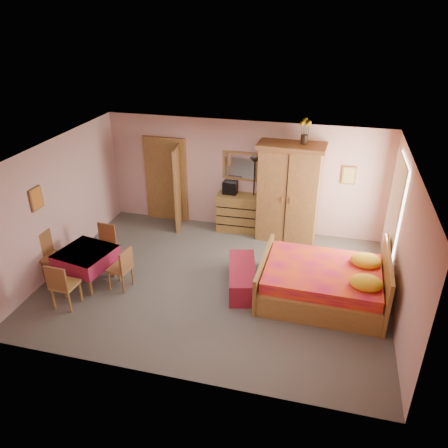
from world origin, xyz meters
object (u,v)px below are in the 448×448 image
(stereo, at_px, (230,188))
(bench, at_px, (242,277))
(chair_south, at_px, (65,284))
(chair_north, at_px, (104,246))
(wardrobe, at_px, (289,193))
(bed, at_px, (322,274))
(chair_east, at_px, (120,268))
(wall_mirror, at_px, (240,166))
(sunflower_vase, at_px, (305,131))
(chest_of_drawers, at_px, (238,213))
(dining_table, at_px, (87,266))
(chair_west, at_px, (54,257))
(floor_lamp, at_px, (254,195))

(stereo, bearing_deg, bench, -71.06)
(chair_south, xyz_separation_m, chair_north, (-0.00, 1.43, -0.02))
(wardrobe, xyz_separation_m, bed, (0.91, -2.16, -0.60))
(wardrobe, bearing_deg, chair_east, -132.71)
(wall_mirror, bearing_deg, stereo, -137.21)
(stereo, xyz_separation_m, chair_east, (-1.45, -2.91, -0.63))
(sunflower_vase, distance_m, chair_east, 4.64)
(chest_of_drawers, height_order, wall_mirror, wall_mirror)
(stereo, bearing_deg, wardrobe, -6.49)
(chest_of_drawers, bearing_deg, bench, -76.82)
(dining_table, bearing_deg, chair_west, -173.67)
(floor_lamp, bearing_deg, bench, -83.95)
(dining_table, relative_size, chair_west, 0.95)
(floor_lamp, relative_size, bench, 1.35)
(chair_south, relative_size, chair_east, 1.07)
(bed, bearing_deg, chair_west, -171.50)
(stereo, distance_m, sunflower_vase, 2.18)
(floor_lamp, distance_m, chair_west, 4.52)
(chest_of_drawers, bearing_deg, chair_west, -137.33)
(chair_south, bearing_deg, wardrobe, 48.04)
(chest_of_drawers, distance_m, wall_mirror, 1.12)
(sunflower_vase, bearing_deg, bed, -73.07)
(chair_south, bearing_deg, wall_mirror, 61.66)
(chair_west, bearing_deg, dining_table, 101.65)
(wardrobe, distance_m, bench, 2.44)
(dining_table, bearing_deg, wall_mirror, 52.44)
(wall_mirror, xyz_separation_m, chair_north, (-2.33, -2.40, -1.12))
(bench, distance_m, dining_table, 3.00)
(bench, xyz_separation_m, chair_north, (-2.94, 0.11, 0.21))
(wall_mirror, distance_m, floor_lamp, 0.75)
(stereo, height_order, wardrobe, wardrobe)
(wardrobe, distance_m, sunflower_vase, 1.42)
(stereo, xyz_separation_m, wardrobe, (1.37, -0.16, 0.07))
(wardrobe, bearing_deg, chair_west, -143.07)
(bed, bearing_deg, stereo, 135.82)
(dining_table, bearing_deg, stereo, 53.41)
(stereo, bearing_deg, chair_north, -133.60)
(chest_of_drawers, bearing_deg, wall_mirror, 88.47)
(wall_mirror, relative_size, sunflower_vase, 1.58)
(chair_east, bearing_deg, sunflower_vase, -39.44)
(chest_of_drawers, bearing_deg, chair_east, -121.49)
(wall_mirror, bearing_deg, chair_west, -129.95)
(wall_mirror, bearing_deg, bench, -72.61)
(wardrobe, distance_m, chair_south, 5.00)
(bench, distance_m, chair_south, 3.22)
(stereo, relative_size, chair_south, 0.35)
(chest_of_drawers, relative_size, chair_north, 1.11)
(stereo, xyz_separation_m, bed, (2.28, -2.31, -0.53))
(wall_mirror, height_order, dining_table, wall_mirror)
(stereo, relative_size, chair_west, 0.33)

